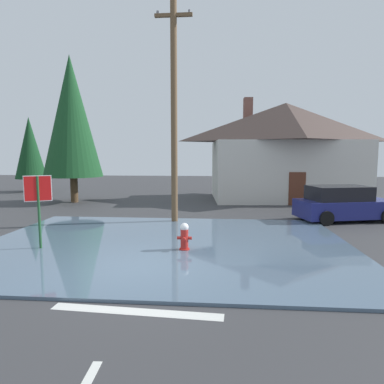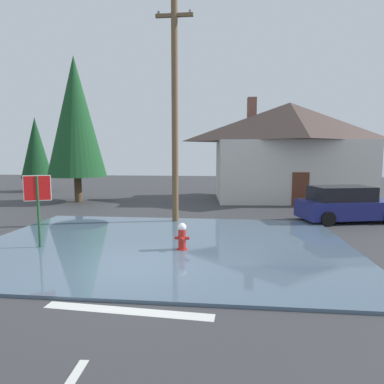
{
  "view_description": "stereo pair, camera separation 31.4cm",
  "coord_description": "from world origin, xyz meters",
  "px_view_note": "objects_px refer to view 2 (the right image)",
  "views": [
    {
      "loc": [
        2.14,
        -8.44,
        3.01
      ],
      "look_at": [
        1.04,
        4.8,
        1.54
      ],
      "focal_mm": 31.28,
      "sensor_mm": 36.0,
      "label": 1
    },
    {
      "loc": [
        2.45,
        -8.41,
        3.01
      ],
      "look_at": [
        1.04,
        4.8,
        1.54
      ],
      "focal_mm": 31.28,
      "sensor_mm": 36.0,
      "label": 2
    }
  ],
  "objects_px": {
    "utility_pole": "(175,111)",
    "parked_car": "(346,205)",
    "house": "(289,150)",
    "pine_tree_mid_left": "(75,117)",
    "fire_hydrant": "(182,238)",
    "stop_sign_near": "(38,196)",
    "pine_tree_tall_left": "(36,148)"
  },
  "relations": [
    {
      "from": "utility_pole",
      "to": "parked_car",
      "type": "height_order",
      "value": "utility_pole"
    },
    {
      "from": "house",
      "to": "parked_car",
      "type": "distance_m",
      "value": 8.17
    },
    {
      "from": "pine_tree_mid_left",
      "to": "fire_hydrant",
      "type": "bearing_deg",
      "value": -51.9
    },
    {
      "from": "house",
      "to": "pine_tree_mid_left",
      "type": "distance_m",
      "value": 14.1
    },
    {
      "from": "stop_sign_near",
      "to": "utility_pole",
      "type": "relative_size",
      "value": 0.25
    },
    {
      "from": "fire_hydrant",
      "to": "utility_pole",
      "type": "xyz_separation_m",
      "value": [
        -0.91,
        4.49,
        4.45
      ]
    },
    {
      "from": "fire_hydrant",
      "to": "pine_tree_tall_left",
      "type": "xyz_separation_m",
      "value": [
        -14.36,
        16.14,
        3.13
      ]
    },
    {
      "from": "house",
      "to": "pine_tree_tall_left",
      "type": "distance_m",
      "value": 20.06
    },
    {
      "from": "utility_pole",
      "to": "parked_car",
      "type": "relative_size",
      "value": 2.04
    },
    {
      "from": "stop_sign_near",
      "to": "pine_tree_tall_left",
      "type": "distance_m",
      "value": 19.16
    },
    {
      "from": "utility_pole",
      "to": "pine_tree_tall_left",
      "type": "xyz_separation_m",
      "value": [
        -13.45,
        11.65,
        -1.32
      ]
    },
    {
      "from": "parked_car",
      "to": "pine_tree_mid_left",
      "type": "height_order",
      "value": "pine_tree_mid_left"
    },
    {
      "from": "fire_hydrant",
      "to": "pine_tree_tall_left",
      "type": "height_order",
      "value": "pine_tree_tall_left"
    },
    {
      "from": "pine_tree_tall_left",
      "to": "pine_tree_mid_left",
      "type": "relative_size",
      "value": 0.66
    },
    {
      "from": "stop_sign_near",
      "to": "pine_tree_tall_left",
      "type": "height_order",
      "value": "pine_tree_tall_left"
    },
    {
      "from": "stop_sign_near",
      "to": "pine_tree_tall_left",
      "type": "relative_size",
      "value": 0.39
    },
    {
      "from": "utility_pole",
      "to": "house",
      "type": "height_order",
      "value": "utility_pole"
    },
    {
      "from": "stop_sign_near",
      "to": "pine_tree_mid_left",
      "type": "distance_m",
      "value": 11.86
    },
    {
      "from": "stop_sign_near",
      "to": "pine_tree_tall_left",
      "type": "bearing_deg",
      "value": 120.93
    },
    {
      "from": "house",
      "to": "parked_car",
      "type": "height_order",
      "value": "house"
    },
    {
      "from": "house",
      "to": "pine_tree_mid_left",
      "type": "xyz_separation_m",
      "value": [
        -13.68,
        -2.77,
        2.02
      ]
    },
    {
      "from": "fire_hydrant",
      "to": "utility_pole",
      "type": "height_order",
      "value": "utility_pole"
    },
    {
      "from": "stop_sign_near",
      "to": "pine_tree_tall_left",
      "type": "xyz_separation_m",
      "value": [
        -9.8,
        16.36,
        1.87
      ]
    },
    {
      "from": "house",
      "to": "fire_hydrant",
      "type": "bearing_deg",
      "value": -112.5
    },
    {
      "from": "utility_pole",
      "to": "pine_tree_mid_left",
      "type": "bearing_deg",
      "value": 140.69
    },
    {
      "from": "stop_sign_near",
      "to": "pine_tree_mid_left",
      "type": "relative_size",
      "value": 0.26
    },
    {
      "from": "fire_hydrant",
      "to": "stop_sign_near",
      "type": "bearing_deg",
      "value": -177.29
    },
    {
      "from": "stop_sign_near",
      "to": "parked_car",
      "type": "height_order",
      "value": "stop_sign_near"
    },
    {
      "from": "stop_sign_near",
      "to": "house",
      "type": "bearing_deg",
      "value": 53.24
    },
    {
      "from": "fire_hydrant",
      "to": "parked_car",
      "type": "height_order",
      "value": "parked_car"
    },
    {
      "from": "stop_sign_near",
      "to": "parked_car",
      "type": "relative_size",
      "value": 0.52
    },
    {
      "from": "fire_hydrant",
      "to": "house",
      "type": "bearing_deg",
      "value": 67.5
    }
  ]
}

